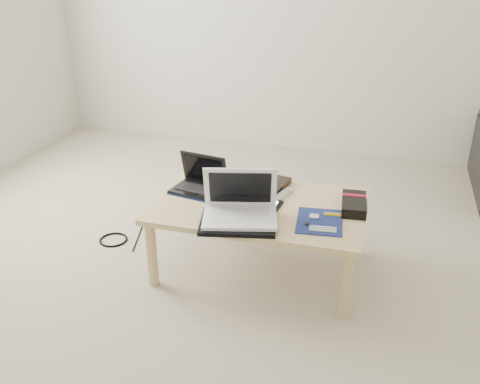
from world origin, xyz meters
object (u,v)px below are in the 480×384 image
(white_laptop, at_px, (240,207))
(gpu_box, at_px, (354,204))
(coffee_table, at_px, (260,212))
(netbook, at_px, (200,183))

(white_laptop, bearing_deg, gpu_box, 27.70)
(gpu_box, bearing_deg, coffee_table, -170.38)
(coffee_table, distance_m, white_laptop, 0.24)
(gpu_box, bearing_deg, white_laptop, -152.30)
(netbook, relative_size, gpu_box, 1.20)
(netbook, bearing_deg, gpu_box, 0.34)
(coffee_table, xyz_separation_m, netbook, (-0.36, 0.08, 0.09))
(netbook, xyz_separation_m, white_laptop, (0.31, -0.27, 0.03))
(coffee_table, relative_size, white_laptop, 2.67)
(netbook, bearing_deg, white_laptop, -41.57)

